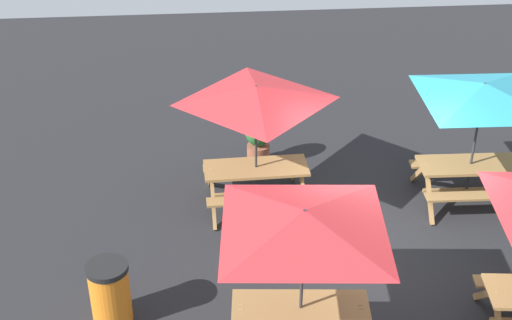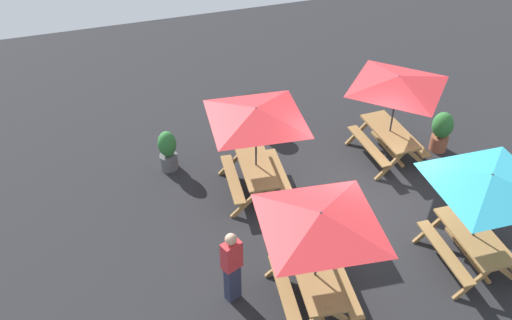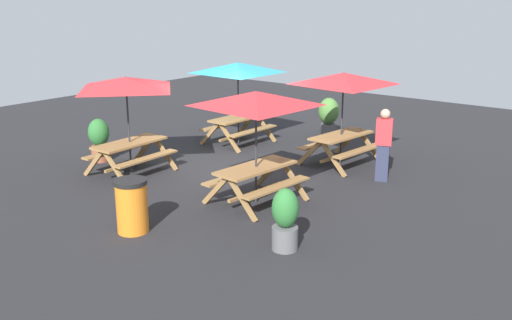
{
  "view_description": "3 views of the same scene",
  "coord_description": "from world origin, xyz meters",
  "px_view_note": "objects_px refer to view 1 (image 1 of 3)",
  "views": [
    {
      "loc": [
        2.68,
        8.9,
        7.14
      ],
      "look_at": [
        1.76,
        -1.61,
        0.9
      ],
      "focal_mm": 50.0,
      "sensor_mm": 36.0,
      "label": 1
    },
    {
      "loc": [
        -8.28,
        5.16,
        8.73
      ],
      "look_at": [
        1.49,
        1.97,
        0.9
      ],
      "focal_mm": 40.0,
      "sensor_mm": 36.0,
      "label": 2
    },
    {
      "loc": [
        10.17,
        8.77,
        4.13
      ],
      "look_at": [
        1.49,
        1.97,
        0.9
      ],
      "focal_mm": 40.0,
      "sensor_mm": 36.0,
      "label": 3
    }
  ],
  "objects_px": {
    "picnic_table_1": "(256,103)",
    "picnic_table_2": "(482,100)",
    "trash_bin_orange": "(110,293)",
    "picnic_table_0": "(304,231)",
    "potted_plant_1": "(258,136)"
  },
  "relations": [
    {
      "from": "picnic_table_0",
      "to": "picnic_table_2",
      "type": "xyz_separation_m",
      "value": [
        -3.47,
        -3.36,
        0.0
      ]
    },
    {
      "from": "picnic_table_0",
      "to": "potted_plant_1",
      "type": "bearing_deg",
      "value": -83.6
    },
    {
      "from": "picnic_table_0",
      "to": "potted_plant_1",
      "type": "xyz_separation_m",
      "value": [
        0.1,
        -4.98,
        -1.39
      ]
    },
    {
      "from": "trash_bin_orange",
      "to": "potted_plant_1",
      "type": "xyz_separation_m",
      "value": [
        -2.45,
        -4.17,
        0.1
      ]
    },
    {
      "from": "trash_bin_orange",
      "to": "potted_plant_1",
      "type": "height_order",
      "value": "potted_plant_1"
    },
    {
      "from": "trash_bin_orange",
      "to": "picnic_table_1",
      "type": "bearing_deg",
      "value": -129.5
    },
    {
      "from": "picnic_table_0",
      "to": "trash_bin_orange",
      "type": "relative_size",
      "value": 2.87
    },
    {
      "from": "picnic_table_0",
      "to": "picnic_table_1",
      "type": "relative_size",
      "value": 1.21
    },
    {
      "from": "picnic_table_0",
      "to": "potted_plant_1",
      "type": "height_order",
      "value": "picnic_table_0"
    },
    {
      "from": "picnic_table_1",
      "to": "picnic_table_0",
      "type": "bearing_deg",
      "value": 92.67
    },
    {
      "from": "picnic_table_1",
      "to": "trash_bin_orange",
      "type": "relative_size",
      "value": 2.38
    },
    {
      "from": "picnic_table_1",
      "to": "picnic_table_2",
      "type": "relative_size",
      "value": 0.83
    },
    {
      "from": "picnic_table_1",
      "to": "picnic_table_2",
      "type": "height_order",
      "value": "same"
    },
    {
      "from": "picnic_table_2",
      "to": "trash_bin_orange",
      "type": "xyz_separation_m",
      "value": [
        6.03,
        2.55,
        -1.49
      ]
    },
    {
      "from": "potted_plant_1",
      "to": "picnic_table_1",
      "type": "bearing_deg",
      "value": 83.15
    }
  ]
}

